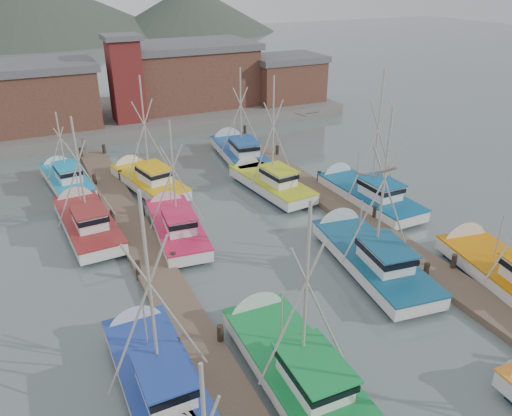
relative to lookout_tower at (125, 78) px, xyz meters
name	(u,v)px	position (x,y,z in m)	size (l,w,h in m)	color
ground	(311,291)	(2.00, -33.00, -5.55)	(260.00, 260.00, 0.00)	#556663
dock_left	(162,281)	(-5.00, -28.96, -5.34)	(2.30, 46.00, 1.50)	brown
dock_right	(371,228)	(9.00, -28.96, -5.34)	(2.30, 46.00, 1.50)	brown
quay	(140,115)	(2.00, 4.00, -4.95)	(44.00, 16.00, 1.20)	slate
shed_left	(30,95)	(-9.00, 2.00, -1.21)	(12.72, 8.48, 6.20)	brown
shed_center	(189,74)	(8.00, 4.00, -0.86)	(14.84, 9.54, 6.90)	brown
shed_right	(286,78)	(19.00, 1.00, -1.71)	(8.48, 6.36, 5.20)	brown
lookout_tower	(125,78)	(0.00, 0.00, 0.00)	(3.60, 3.60, 8.50)	maroon
distant_hills	(2,40)	(-10.76, 89.59, -5.55)	(175.00, 140.00, 42.00)	#3F4A3E
boat_4	(292,364)	(-1.99, -37.98, -4.87)	(3.83, 9.94, 9.39)	#0F1D33
boat_5	(367,255)	(6.20, -32.21, -4.86)	(4.41, 10.41, 10.46)	#0F1D33
boat_6	(156,373)	(-7.24, -36.02, -4.86)	(4.00, 9.06, 9.82)	#0F1D33
boat_7	(507,274)	(11.71, -37.08, -4.86)	(4.70, 10.38, 11.01)	#0F1D33
boat_8	(175,225)	(-2.60, -23.85, -4.87)	(3.50, 8.83, 8.44)	#0F1D33
boat_9	(267,182)	(5.96, -20.00, -4.87)	(3.80, 9.09, 9.59)	#0F1D33
boat_10	(86,221)	(-7.66, -20.79, -4.87)	(3.58, 9.34, 8.58)	#0F1D33
boat_11	(364,193)	(11.37, -25.00, -4.86)	(4.27, 9.58, 10.58)	#0F1D33
boat_12	(146,180)	(-2.38, -15.56, -4.87)	(4.46, 9.25, 9.55)	#0F1D33
boat_13	(239,152)	(6.80, -12.64, -4.87)	(4.08, 10.04, 9.08)	#0F1D33
boat_14	(66,179)	(-7.97, -12.63, -4.88)	(3.44, 8.43, 6.76)	#0F1D33
gull_near	(376,174)	(0.30, -39.16, 3.65)	(1.55, 0.65, 0.24)	gray
gull_far	(306,114)	(4.36, -27.87, 2.51)	(1.46, 0.64, 0.24)	gray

